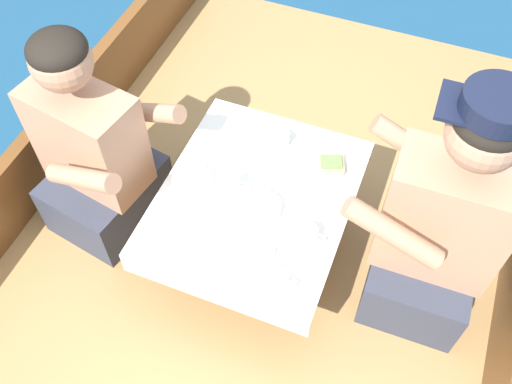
% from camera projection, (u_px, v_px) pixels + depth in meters
% --- Properties ---
extents(ground_plane, '(60.00, 60.00, 0.00)m').
position_uv_depth(ground_plane, '(252.00, 293.00, 2.61)').
color(ground_plane, navy).
extents(boat_deck, '(2.05, 3.34, 0.31)m').
position_uv_depth(boat_deck, '(251.00, 276.00, 2.48)').
color(boat_deck, '#A87F4C').
rests_on(boat_deck, ground_plane).
extents(gunwale_port, '(0.06, 3.34, 0.33)m').
position_uv_depth(gunwale_port, '(36.00, 165.00, 2.44)').
color(gunwale_port, brown).
rests_on(gunwale_port, boat_deck).
extents(gunwale_starboard, '(0.06, 3.34, 0.33)m').
position_uv_depth(gunwale_starboard, '(512.00, 325.00, 2.01)').
color(gunwale_starboard, brown).
rests_on(gunwale_starboard, boat_deck).
extents(cockpit_table, '(0.68, 0.81, 0.37)m').
position_uv_depth(cockpit_table, '(256.00, 201.00, 2.12)').
color(cockpit_table, '#B2B2B7').
rests_on(cockpit_table, boat_deck).
extents(person_port, '(0.57, 0.52, 0.95)m').
position_uv_depth(person_port, '(95.00, 156.00, 2.18)').
color(person_port, '#333847').
rests_on(person_port, boat_deck).
extents(person_starboard, '(0.53, 0.45, 1.05)m').
position_uv_depth(person_starboard, '(438.00, 228.00, 1.92)').
color(person_starboard, '#333847').
rests_on(person_starboard, boat_deck).
extents(plate_sandwich, '(0.19, 0.19, 0.01)m').
position_uv_depth(plate_sandwich, '(330.00, 170.00, 2.15)').
color(plate_sandwich, white).
rests_on(plate_sandwich, cockpit_table).
extents(plate_bread, '(0.17, 0.17, 0.01)m').
position_uv_depth(plate_bread, '(244.00, 151.00, 2.21)').
color(plate_bread, white).
rests_on(plate_bread, cockpit_table).
extents(sandwich, '(0.12, 0.11, 0.05)m').
position_uv_depth(sandwich, '(331.00, 165.00, 2.13)').
color(sandwich, tan).
rests_on(sandwich, plate_sandwich).
extents(bowl_port_near, '(0.14, 0.14, 0.04)m').
position_uv_depth(bowl_port_near, '(255.00, 247.00, 1.93)').
color(bowl_port_near, white).
rests_on(bowl_port_near, cockpit_table).
extents(bowl_starboard_near, '(0.15, 0.15, 0.04)m').
position_uv_depth(bowl_starboard_near, '(193.00, 182.00, 2.09)').
color(bowl_starboard_near, white).
rests_on(bowl_starboard_near, cockpit_table).
extents(bowl_center_far, '(0.13, 0.13, 0.04)m').
position_uv_depth(bowl_center_far, '(263.00, 207.00, 2.03)').
color(bowl_center_far, white).
rests_on(bowl_center_far, cockpit_table).
extents(coffee_cup_port, '(0.09, 0.06, 0.06)m').
position_uv_depth(coffee_cup_port, '(233.00, 182.00, 2.08)').
color(coffee_cup_port, white).
rests_on(coffee_cup_port, cockpit_table).
extents(coffee_cup_starboard, '(0.09, 0.06, 0.06)m').
position_uv_depth(coffee_cup_starboard, '(309.00, 234.00, 1.95)').
color(coffee_cup_starboard, white).
rests_on(coffee_cup_starboard, cockpit_table).
extents(coffee_cup_center, '(0.10, 0.07, 0.05)m').
position_uv_depth(coffee_cup_center, '(278.00, 280.00, 1.85)').
color(coffee_cup_center, white).
rests_on(coffee_cup_center, cockpit_table).
extents(tin_can, '(0.07, 0.07, 0.05)m').
position_uv_depth(tin_can, '(283.00, 138.00, 2.22)').
color(tin_can, silver).
rests_on(tin_can, cockpit_table).
extents(utensil_spoon_starboard, '(0.12, 0.14, 0.01)m').
position_uv_depth(utensil_spoon_starboard, '(282.00, 185.00, 2.11)').
color(utensil_spoon_starboard, silver).
rests_on(utensil_spoon_starboard, cockpit_table).
extents(utensil_knife_port, '(0.02, 0.17, 0.00)m').
position_uv_depth(utensil_knife_port, '(331.00, 230.00, 1.99)').
color(utensil_knife_port, silver).
rests_on(utensil_knife_port, cockpit_table).
extents(utensil_knife_starboard, '(0.16, 0.09, 0.00)m').
position_uv_depth(utensil_knife_starboard, '(315.00, 205.00, 2.06)').
color(utensil_knife_starboard, silver).
rests_on(utensil_knife_starboard, cockpit_table).
extents(utensil_spoon_center, '(0.17, 0.06, 0.01)m').
position_uv_depth(utensil_spoon_center, '(194.00, 237.00, 1.98)').
color(utensil_spoon_center, silver).
rests_on(utensil_spoon_center, cockpit_table).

